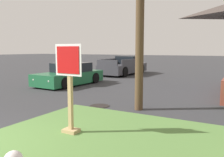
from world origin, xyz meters
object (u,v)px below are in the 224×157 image
parked_sedan_green (70,75)px  pickup_truck_charcoal (124,67)px  stop_sign (70,91)px  manhole_cover (100,106)px

parked_sedan_green → pickup_truck_charcoal: 6.66m
stop_sign → parked_sedan_green: (-5.31, 6.42, -0.53)m
stop_sign → manhole_cover: size_ratio=2.94×
stop_sign → pickup_truck_charcoal: (-5.14, 13.08, -0.46)m
pickup_truck_charcoal → parked_sedan_green: bearing=-91.4°
manhole_cover → parked_sedan_green: (-4.33, 3.62, 0.53)m
pickup_truck_charcoal → manhole_cover: bearing=-68.0°
stop_sign → parked_sedan_green: size_ratio=0.48×
manhole_cover → pickup_truck_charcoal: size_ratio=0.13×
manhole_cover → parked_sedan_green: 5.67m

